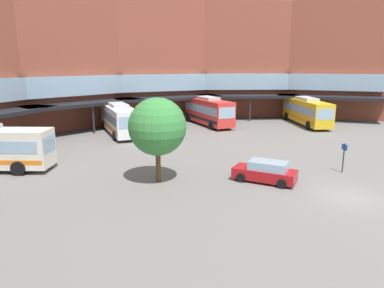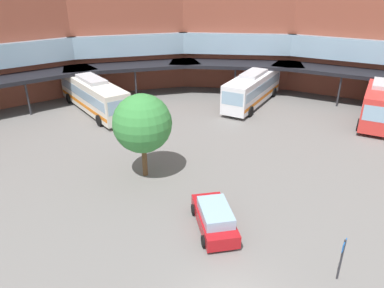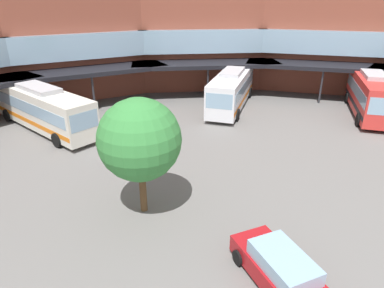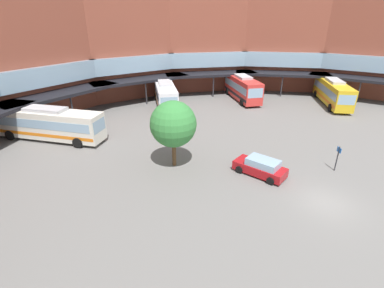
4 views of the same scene
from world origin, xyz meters
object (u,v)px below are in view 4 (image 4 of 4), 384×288
bus_0 (165,94)px  bus_2 (333,92)px  bus_4 (242,88)px  bus_3 (48,124)px  parked_car (261,167)px  plaza_tree (173,124)px  stop_sign_post (338,156)px

bus_0 → bus_2: bus_2 is taller
bus_2 → bus_4: 13.57m
bus_3 → parked_car: size_ratio=2.59×
bus_2 → plaza_tree: (-30.16, 2.15, 2.08)m
bus_4 → stop_sign_post: size_ratio=4.31×
bus_0 → stop_sign_post: (-1.81, -25.53, -0.42)m
bus_3 → stop_sign_post: 28.99m
bus_2 → bus_4: size_ratio=1.08×
stop_sign_post → bus_2: bearing=22.4°
bus_3 → stop_sign_post: size_ratio=5.10×
bus_2 → parked_car: (-26.03, -4.30, -1.17)m
bus_0 → plaza_tree: size_ratio=1.76×
bus_0 → bus_2: size_ratio=0.99×
bus_2 → bus_3: bus_2 is taller
bus_4 → parked_car: bearing=-17.3°
parked_car → stop_sign_post: size_ratio=1.97×
bus_0 → bus_3: size_ratio=0.90×
bus_3 → parked_car: 22.73m
stop_sign_post → parked_car: bearing=141.5°
bus_0 → plaza_tree: 18.76m
bus_4 → plaza_tree: 24.19m
bus_2 → bus_0: bearing=-79.9°
bus_4 → bus_0: bearing=-85.4°
bus_4 → plaza_tree: size_ratio=1.66×
bus_3 → bus_4: (28.18, -5.00, 0.12)m
parked_car → plaza_tree: plaza_tree is taller
parked_car → stop_sign_post: (5.33, -4.23, 0.69)m
bus_3 → bus_4: 28.62m
plaza_tree → bus_0: bearing=52.8°
bus_3 → stop_sign_post: bus_3 is taller
bus_3 → plaza_tree: (5.80, -13.96, 2.14)m
bus_4 → parked_car: 23.92m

